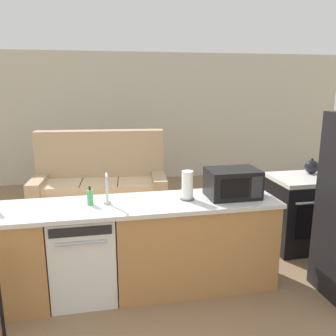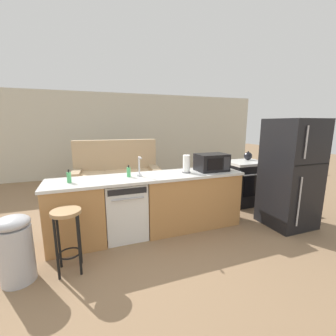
{
  "view_description": "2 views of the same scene",
  "coord_description": "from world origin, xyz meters",
  "px_view_note": "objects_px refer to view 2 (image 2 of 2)",
  "views": [
    {
      "loc": [
        -0.08,
        -3.17,
        2.0
      ],
      "look_at": [
        0.69,
        0.62,
        1.07
      ],
      "focal_mm": 38.0,
      "sensor_mm": 36.0,
      "label": 1
    },
    {
      "loc": [
        -0.74,
        -3.18,
        1.68
      ],
      "look_at": [
        0.52,
        0.21,
        0.95
      ],
      "focal_mm": 24.0,
      "sensor_mm": 36.0,
      "label": 2
    }
  ],
  "objects_px": {
    "dishwasher": "(125,209)",
    "refrigerator": "(290,174)",
    "soap_bottle": "(129,172)",
    "couch": "(117,176)",
    "paper_towel_roll": "(186,164)",
    "trash_bin": "(15,249)",
    "stove_range": "(244,182)",
    "kettle": "(248,156)",
    "microwave": "(212,162)",
    "dish_soap_bottle": "(69,177)",
    "bar_stool": "(67,228)"
  },
  "relations": [
    {
      "from": "dishwasher",
      "to": "refrigerator",
      "type": "distance_m",
      "value": 2.7
    },
    {
      "from": "dishwasher",
      "to": "soap_bottle",
      "type": "distance_m",
      "value": 0.56
    },
    {
      "from": "dishwasher",
      "to": "couch",
      "type": "distance_m",
      "value": 2.3
    },
    {
      "from": "paper_towel_roll",
      "to": "trash_bin",
      "type": "height_order",
      "value": "paper_towel_roll"
    },
    {
      "from": "paper_towel_roll",
      "to": "stove_range",
      "type": "bearing_deg",
      "value": 18.73
    },
    {
      "from": "refrigerator",
      "to": "couch",
      "type": "height_order",
      "value": "refrigerator"
    },
    {
      "from": "dishwasher",
      "to": "paper_towel_roll",
      "type": "height_order",
      "value": "paper_towel_roll"
    },
    {
      "from": "soap_bottle",
      "to": "couch",
      "type": "height_order",
      "value": "couch"
    },
    {
      "from": "stove_range",
      "to": "paper_towel_roll",
      "type": "xyz_separation_m",
      "value": [
        -1.6,
        -0.54,
        0.59
      ]
    },
    {
      "from": "kettle",
      "to": "refrigerator",
      "type": "bearing_deg",
      "value": -97.83
    },
    {
      "from": "refrigerator",
      "to": "kettle",
      "type": "distance_m",
      "value": 1.24
    },
    {
      "from": "dishwasher",
      "to": "refrigerator",
      "type": "relative_size",
      "value": 0.48
    },
    {
      "from": "couch",
      "to": "soap_bottle",
      "type": "bearing_deg",
      "value": -92.86
    },
    {
      "from": "stove_range",
      "to": "kettle",
      "type": "height_order",
      "value": "kettle"
    },
    {
      "from": "microwave",
      "to": "dish_soap_bottle",
      "type": "height_order",
      "value": "microwave"
    },
    {
      "from": "microwave",
      "to": "kettle",
      "type": "distance_m",
      "value": 1.48
    },
    {
      "from": "paper_towel_roll",
      "to": "kettle",
      "type": "xyz_separation_m",
      "value": [
        1.77,
        0.67,
        -0.05
      ]
    },
    {
      "from": "paper_towel_roll",
      "to": "couch",
      "type": "xyz_separation_m",
      "value": [
        -0.81,
        2.28,
        -0.64
      ]
    },
    {
      "from": "refrigerator",
      "to": "couch",
      "type": "xyz_separation_m",
      "value": [
        -2.4,
        2.84,
        -0.48
      ]
    },
    {
      "from": "dish_soap_bottle",
      "to": "bar_stool",
      "type": "xyz_separation_m",
      "value": [
        -0.02,
        -0.6,
        -0.44
      ]
    },
    {
      "from": "dishwasher",
      "to": "trash_bin",
      "type": "xyz_separation_m",
      "value": [
        -1.26,
        -0.6,
        -0.04
      ]
    },
    {
      "from": "dishwasher",
      "to": "bar_stool",
      "type": "xyz_separation_m",
      "value": [
        -0.74,
        -0.62,
        0.11
      ]
    },
    {
      "from": "trash_bin",
      "to": "stove_range",
      "type": "bearing_deg",
      "value": 16.59
    },
    {
      "from": "dishwasher",
      "to": "stove_range",
      "type": "height_order",
      "value": "stove_range"
    },
    {
      "from": "dishwasher",
      "to": "bar_stool",
      "type": "height_order",
      "value": "dishwasher"
    },
    {
      "from": "refrigerator",
      "to": "paper_towel_roll",
      "type": "xyz_separation_m",
      "value": [
        -1.6,
        0.56,
        0.16
      ]
    },
    {
      "from": "stove_range",
      "to": "dish_soap_bottle",
      "type": "height_order",
      "value": "dish_soap_bottle"
    },
    {
      "from": "dishwasher",
      "to": "dish_soap_bottle",
      "type": "distance_m",
      "value": 0.91
    },
    {
      "from": "stove_range",
      "to": "bar_stool",
      "type": "relative_size",
      "value": 1.22
    },
    {
      "from": "trash_bin",
      "to": "couch",
      "type": "bearing_deg",
      "value": 63.31
    },
    {
      "from": "dish_soap_bottle",
      "to": "kettle",
      "type": "distance_m",
      "value": 3.56
    },
    {
      "from": "dish_soap_bottle",
      "to": "microwave",
      "type": "bearing_deg",
      "value": 0.38
    },
    {
      "from": "paper_towel_roll",
      "to": "trash_bin",
      "type": "relative_size",
      "value": 0.38
    },
    {
      "from": "microwave",
      "to": "bar_stool",
      "type": "relative_size",
      "value": 0.68
    },
    {
      "from": "trash_bin",
      "to": "microwave",
      "type": "bearing_deg",
      "value": 12.45
    },
    {
      "from": "trash_bin",
      "to": "couch",
      "type": "xyz_separation_m",
      "value": [
        1.45,
        2.89,
        0.02
      ]
    },
    {
      "from": "stove_range",
      "to": "kettle",
      "type": "relative_size",
      "value": 4.39
    },
    {
      "from": "microwave",
      "to": "bar_stool",
      "type": "xyz_separation_m",
      "value": [
        -2.2,
        -0.62,
        -0.5
      ]
    },
    {
      "from": "paper_towel_roll",
      "to": "bar_stool",
      "type": "bearing_deg",
      "value": -160.3
    },
    {
      "from": "soap_bottle",
      "to": "microwave",
      "type": "bearing_deg",
      "value": -1.6
    },
    {
      "from": "paper_towel_roll",
      "to": "couch",
      "type": "bearing_deg",
      "value": 109.44
    },
    {
      "from": "trash_bin",
      "to": "bar_stool",
      "type": "bearing_deg",
      "value": -1.83
    },
    {
      "from": "dish_soap_bottle",
      "to": "kettle",
      "type": "relative_size",
      "value": 0.86
    },
    {
      "from": "kettle",
      "to": "trash_bin",
      "type": "height_order",
      "value": "kettle"
    },
    {
      "from": "microwave",
      "to": "soap_bottle",
      "type": "distance_m",
      "value": 1.38
    },
    {
      "from": "soap_bottle",
      "to": "bar_stool",
      "type": "xyz_separation_m",
      "value": [
        -0.82,
        -0.65,
        -0.44
      ]
    },
    {
      "from": "stove_range",
      "to": "bar_stool",
      "type": "xyz_separation_m",
      "value": [
        -3.34,
        -1.17,
        0.08
      ]
    },
    {
      "from": "paper_towel_roll",
      "to": "bar_stool",
      "type": "distance_m",
      "value": 1.92
    },
    {
      "from": "refrigerator",
      "to": "paper_towel_roll",
      "type": "bearing_deg",
      "value": 160.8
    },
    {
      "from": "bar_stool",
      "to": "couch",
      "type": "distance_m",
      "value": 3.06
    }
  ]
}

